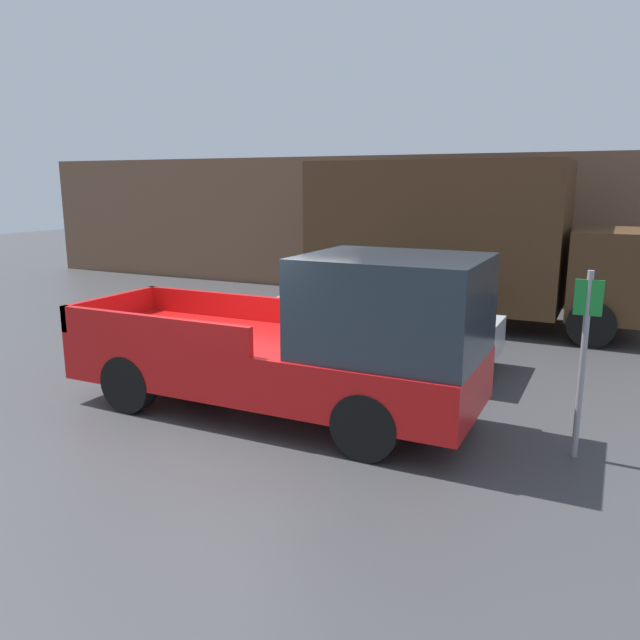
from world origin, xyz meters
name	(u,v)px	position (x,y,z in m)	size (l,w,h in m)	color
ground_plane	(241,417)	(0.00, 0.00, 0.00)	(60.00, 60.00, 0.00)	#3D3D3F
building_wall	(440,228)	(0.00, 9.99, 1.93)	(28.00, 0.15, 3.86)	brown
pickup_truck	(308,343)	(0.85, 0.37, 1.05)	(5.69, 1.95, 2.27)	red
car	(367,320)	(0.58, 3.17, 0.78)	(4.50, 2.00, 1.56)	#B7BABF
delivery_truck	(459,239)	(1.17, 7.19, 1.89)	(7.28, 2.51, 3.59)	#472D19
parking_sign	(583,354)	(4.19, 0.62, 1.24)	(0.30, 0.07, 2.19)	gray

